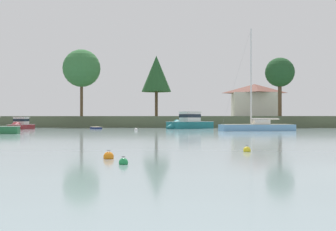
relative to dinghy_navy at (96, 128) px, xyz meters
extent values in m
cube|color=#4C563D|center=(20.91, 34.98, 0.91)|extent=(201.43, 51.13, 2.06)
cube|color=navy|center=(0.00, 0.00, -0.03)|extent=(2.36, 3.14, 0.45)
cube|color=#C6B289|center=(0.00, 0.00, 0.20)|extent=(2.49, 3.28, 0.05)
cube|color=tan|center=(0.00, 0.00, 0.16)|extent=(0.96, 0.53, 0.03)
cube|color=#196B70|center=(14.69, 3.00, 0.14)|extent=(7.62, 7.32, 1.79)
cone|color=#196B70|center=(11.79, 0.33, 0.14)|extent=(3.27, 3.28, 2.42)
cube|color=silver|center=(14.69, 3.00, 1.00)|extent=(7.81, 7.51, 0.05)
cube|color=silver|center=(14.62, 2.95, 1.79)|extent=(3.48, 3.44, 1.51)
cube|color=#19232D|center=(14.62, 2.95, 1.94)|extent=(3.55, 3.51, 0.55)
cube|color=beige|center=(14.62, 2.95, 2.58)|extent=(3.95, 3.92, 0.06)
cylinder|color=silver|center=(14.62, 2.95, 3.08)|extent=(0.03, 0.03, 0.95)
cube|color=maroon|center=(-11.17, -1.72, 0.04)|extent=(2.20, 5.78, 1.14)
cone|color=maroon|center=(-11.14, -4.60, 0.04)|extent=(1.94, 1.64, 1.92)
cube|color=silver|center=(-11.17, -1.72, 0.59)|extent=(2.29, 5.90, 0.05)
cube|color=silver|center=(-11.17, -1.85, 1.16)|extent=(1.73, 2.14, 1.09)
cube|color=#19232D|center=(-11.17, -1.85, 1.27)|extent=(1.77, 2.18, 0.39)
cube|color=beige|center=(-11.17, -1.85, 1.73)|extent=(2.01, 2.40, 0.06)
cylinder|color=silver|center=(-11.17, -1.85, 2.11)|extent=(0.03, 0.03, 0.71)
cube|color=#669ECC|center=(23.36, -9.88, 0.00)|extent=(9.97, 4.55, 1.42)
cube|color=#CCB78E|center=(23.36, -9.88, 0.74)|extent=(9.34, 4.12, 0.04)
cube|color=silver|center=(23.84, -9.78, 1.05)|extent=(2.42, 2.09, 0.58)
cylinder|color=silver|center=(22.61, -10.04, 6.99)|extent=(0.19, 0.19, 12.46)
cylinder|color=silver|center=(24.50, -9.64, 1.43)|extent=(3.80, 0.93, 0.15)
cylinder|color=silver|center=(24.50, -9.64, 1.48)|extent=(3.42, 0.84, 0.14)
cylinder|color=#999999|center=(20.72, -10.43, 6.96)|extent=(3.79, 0.80, 12.42)
sphere|color=yellow|center=(17.52, -45.71, -0.06)|extent=(0.36, 0.36, 0.36)
torus|color=#333338|center=(17.52, -45.71, 0.16)|extent=(0.12, 0.12, 0.02)
sphere|color=white|center=(7.35, -8.31, -0.04)|extent=(0.49, 0.49, 0.49)
torus|color=#333338|center=(7.35, -8.31, 0.25)|extent=(0.12, 0.12, 0.02)
sphere|color=#1E8C47|center=(12.50, -51.80, -0.06)|extent=(0.33, 0.33, 0.33)
torus|color=#333338|center=(12.50, -51.80, 0.14)|extent=(0.12, 0.12, 0.02)
sphere|color=orange|center=(11.59, -49.77, -0.05)|extent=(0.41, 0.41, 0.41)
torus|color=#333338|center=(11.59, -49.77, 0.20)|extent=(0.12, 0.12, 0.02)
cylinder|color=brown|center=(-5.83, 13.69, 5.68)|extent=(0.55, 0.55, 7.48)
sphere|color=#336B38|center=(-5.83, 13.69, 11.01)|extent=(7.07, 7.07, 7.07)
cylinder|color=brown|center=(7.70, 21.31, 6.11)|extent=(0.61, 0.61, 8.34)
cone|color=#235128|center=(7.70, 21.31, 10.72)|extent=(6.03, 6.03, 7.37)
cylinder|color=brown|center=(31.22, 14.20, 5.41)|extent=(0.68, 0.68, 6.93)
sphere|color=#1E4723|center=(31.22, 14.20, 10.09)|extent=(5.40, 5.40, 5.40)
cube|color=silver|center=(28.35, 26.26, 4.45)|extent=(9.29, 7.96, 5.02)
pyramid|color=brown|center=(28.35, 26.26, 7.93)|extent=(10.03, 8.60, 1.93)
camera|label=1|loc=(14.85, -66.60, 1.45)|focal=46.18mm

